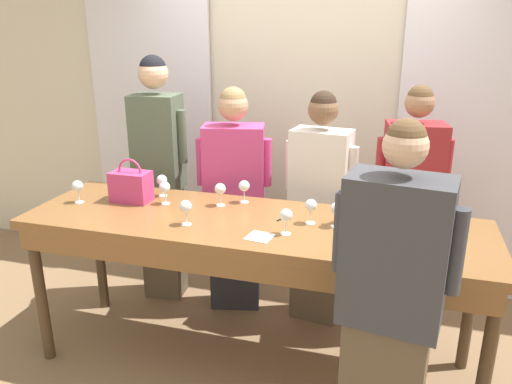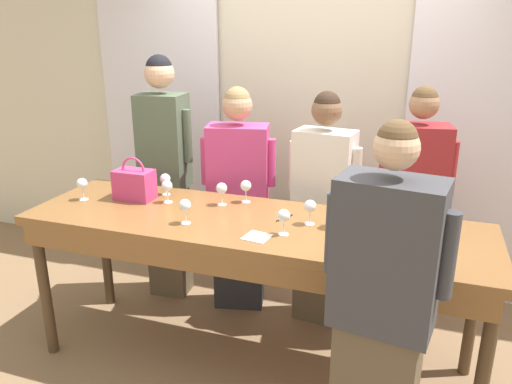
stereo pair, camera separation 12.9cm
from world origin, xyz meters
The scene contains 26 objects.
ground_plane centered at (0.00, 0.00, 0.00)m, with size 18.00×18.00×0.00m, color #846647.
wall_back centered at (0.00, 1.40, 1.40)m, with size 12.00×0.06×2.80m.
curtain_panel_left centered at (-1.32, 1.34, 1.34)m, with size 1.11×0.03×2.69m.
curtain_panel_right centered at (1.32, 1.34, 1.34)m, with size 1.11×0.03×2.69m.
tasting_bar centered at (0.00, -0.02, 0.90)m, with size 2.75×0.80×0.99m.
wine_bottle centered at (0.58, 0.12, 1.11)m, with size 0.08×0.08×0.33m.
handbag centered at (-0.85, 0.11, 1.09)m, with size 0.25×0.15×0.28m.
wine_glass_front_left centered at (-1.16, -0.02, 1.10)m, with size 0.07×0.07×0.15m.
wine_glass_front_mid centered at (0.49, 0.04, 1.10)m, with size 0.07×0.07×0.15m.
wine_glass_front_right centered at (1.06, 0.12, 1.10)m, with size 0.07×0.07×0.15m.
wine_glass_center_left centered at (-0.27, 0.19, 1.10)m, with size 0.07×0.07×0.15m.
wine_glass_center_mid centered at (0.24, -0.14, 1.10)m, with size 0.07×0.07×0.15m.
wine_glass_center_right centered at (-0.14, 0.28, 1.10)m, with size 0.07×0.07×0.15m.
wine_glass_back_left centered at (-0.70, 0.25, 1.10)m, with size 0.07×0.07×0.15m.
wine_glass_back_mid centered at (1.01, -0.32, 1.10)m, with size 0.07×0.07×0.15m.
wine_glass_back_right centered at (0.34, 0.05, 1.10)m, with size 0.07×0.07×0.15m.
wine_glass_near_host centered at (-0.62, 0.12, 1.10)m, with size 0.07×0.07×0.15m.
wine_glass_by_bottle centered at (1.04, 0.24, 1.10)m, with size 0.07×0.07×0.15m.
wine_glass_by_handbag centered at (-0.35, -0.17, 1.10)m, with size 0.07×0.07×0.15m.
napkin centered at (0.11, -0.22, 0.99)m, with size 0.15×0.15×0.00m.
pen centered at (0.18, 0.09, 0.99)m, with size 0.07×0.13×0.01m.
guest_olive_jacket centered at (-0.92, 0.65, 0.98)m, with size 0.46×0.29×1.88m.
guest_pink_top centered at (-0.33, 0.65, 0.86)m, with size 0.54×0.34×1.68m.
guest_cream_sweater centered at (0.29, 0.65, 0.86)m, with size 0.51×0.29×1.68m.
guest_striped_shirt centered at (0.89, 0.65, 0.88)m, with size 0.48×0.31×1.73m.
host_pouring centered at (0.81, -0.62, 0.88)m, with size 0.55×0.32×1.74m.
Camera 1 is at (0.78, -2.61, 2.09)m, focal length 35.00 mm.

